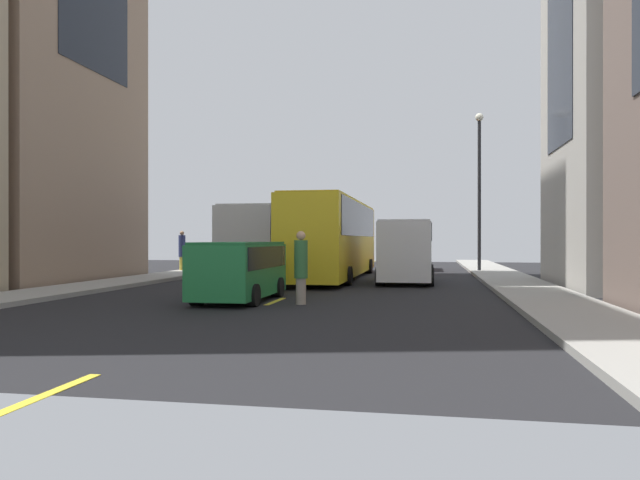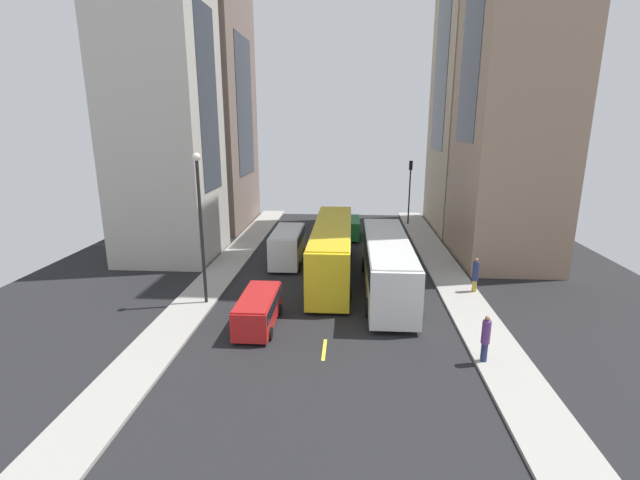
# 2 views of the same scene
# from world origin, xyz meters

# --- Properties ---
(ground_plane) EXTENTS (42.10, 42.10, 0.00)m
(ground_plane) POSITION_xyz_m (0.00, 0.00, 0.00)
(ground_plane) COLOR black
(sidewalk_west) EXTENTS (2.45, 44.00, 0.15)m
(sidewalk_west) POSITION_xyz_m (-7.83, 0.00, 0.07)
(sidewalk_west) COLOR #9E9B93
(sidewalk_west) RESTS_ON ground
(sidewalk_east) EXTENTS (2.45, 44.00, 0.15)m
(sidewalk_east) POSITION_xyz_m (7.83, 0.00, 0.07)
(sidewalk_east) COLOR #9E9B93
(sidewalk_east) RESTS_ON ground
(lane_stripe_0) EXTENTS (0.16, 2.00, 0.01)m
(lane_stripe_0) POSITION_xyz_m (0.00, -21.00, 0.01)
(lane_stripe_0) COLOR yellow
(lane_stripe_0) RESTS_ON ground
(lane_stripe_1) EXTENTS (0.16, 2.00, 0.01)m
(lane_stripe_1) POSITION_xyz_m (0.00, -10.50, 0.01)
(lane_stripe_1) COLOR yellow
(lane_stripe_1) RESTS_ON ground
(lane_stripe_2) EXTENTS (0.16, 2.00, 0.01)m
(lane_stripe_2) POSITION_xyz_m (0.00, 0.00, 0.01)
(lane_stripe_2) COLOR yellow
(lane_stripe_2) RESTS_ON ground
(lane_stripe_3) EXTENTS (0.16, 2.00, 0.01)m
(lane_stripe_3) POSITION_xyz_m (0.00, 10.50, 0.01)
(lane_stripe_3) COLOR yellow
(lane_stripe_3) RESTS_ON ground
(lane_stripe_4) EXTENTS (0.16, 2.00, 0.01)m
(lane_stripe_4) POSITION_xyz_m (0.00, 21.00, 0.01)
(lane_stripe_4) COLOR yellow
(lane_stripe_4) RESTS_ON ground
(city_bus_white) EXTENTS (2.80, 12.29, 3.35)m
(city_bus_white) POSITION_xyz_m (-3.40, 2.82, 2.01)
(city_bus_white) COLOR silver
(city_bus_white) RESTS_ON ground
(streetcar_yellow) EXTENTS (2.70, 13.67, 3.59)m
(streetcar_yellow) POSITION_xyz_m (0.09, 0.04, 2.12)
(streetcar_yellow) COLOR yellow
(streetcar_yellow) RESTS_ON ground
(delivery_van_white) EXTENTS (2.25, 5.33, 2.58)m
(delivery_van_white) POSITION_xyz_m (3.49, -2.34, 1.51)
(delivery_van_white) COLOR white
(delivery_van_white) RESTS_ON ground
(car_green_0) EXTENTS (1.89, 4.36, 1.74)m
(car_green_0) POSITION_xyz_m (-1.07, -10.52, 1.03)
(car_green_0) COLOR #1E7238
(car_green_0) RESTS_ON ground
(car_red_1) EXTENTS (1.89, 4.55, 1.68)m
(car_red_1) POSITION_xyz_m (3.53, 8.24, 0.99)
(car_red_1) COLOR red
(car_red_1) RESTS_ON ground
(pedestrian_crossing_near) EXTENTS (0.38, 0.38, 2.05)m
(pedestrian_crossing_near) POSITION_xyz_m (0.89, -11.10, 1.08)
(pedestrian_crossing_near) COLOR gray
(pedestrian_crossing_near) RESTS_ON ground
(pedestrian_walking_far) EXTENTS (0.37, 0.37, 2.12)m
(pedestrian_walking_far) POSITION_xyz_m (-8.74, 2.88, 1.26)
(pedestrian_walking_far) COLOR gold
(pedestrian_walking_far) RESTS_ON ground
(pedestrian_waiting_curb) EXTENTS (0.37, 0.37, 2.10)m
(pedestrian_waiting_curb) POSITION_xyz_m (-6.96, 11.27, 1.26)
(pedestrian_waiting_curb) COLOR navy
(pedestrian_waiting_curb) RESTS_ON ground
(streetlamp_near) EXTENTS (0.44, 0.44, 8.48)m
(streetlamp_near) POSITION_xyz_m (7.11, 5.65, 5.22)
(streetlamp_near) COLOR black
(streetlamp_near) RESTS_ON ground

